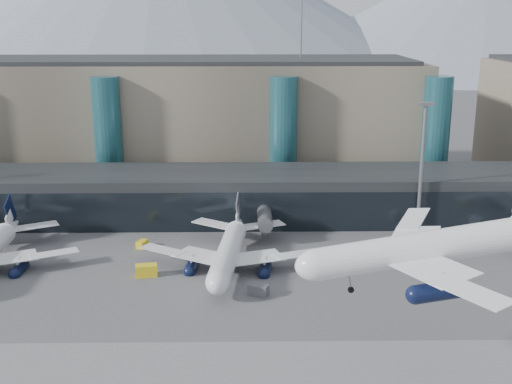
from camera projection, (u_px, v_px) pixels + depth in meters
ground at (275, 362)px, 79.14m from camera, size 900.00×900.00×0.00m
concourse at (263, 195)px, 133.40m from camera, size 170.00×27.00×10.00m
terminal_main at (161, 121)px, 161.32m from camera, size 130.00×30.00×31.00m
teal_towers at (196, 138)px, 146.44m from camera, size 116.40×19.40×46.00m
mountain_ridge at (275, 7)px, 433.09m from camera, size 910.00×400.00×110.00m
lightmast_mid at (422, 161)px, 121.93m from camera, size 3.00×1.20×25.60m
hero_jet at (445, 238)px, 69.86m from camera, size 30.81×32.00×10.30m
jet_parked_mid at (230, 242)px, 109.11m from camera, size 32.92×32.64×10.65m
veh_b at (142, 244)px, 117.65m from camera, size 2.18×2.68×1.34m
veh_c at (258, 290)px, 97.67m from camera, size 3.48×2.77×1.71m
veh_d at (490, 233)px, 123.17m from camera, size 2.96×3.51×1.77m
veh_g at (412, 241)px, 118.90m from camera, size 2.90×3.13×1.59m
veh_h at (146, 270)px, 104.76m from camera, size 3.78×2.41×1.95m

